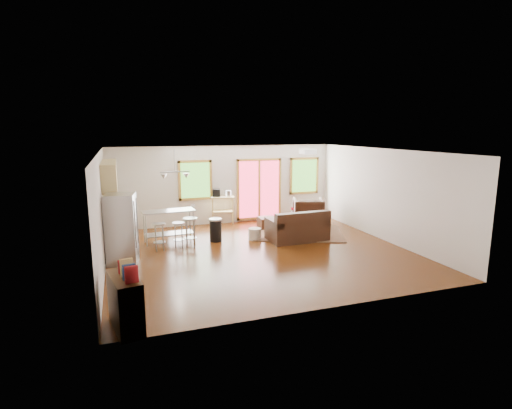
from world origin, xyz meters
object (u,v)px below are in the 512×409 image
object	(u,v)px
loveseat	(298,228)
refrigerator	(122,229)
island	(169,220)
coffee_table	(293,219)
rug	(298,233)
armchair	(308,210)
kitchen_cart	(222,200)
ottoman	(267,223)

from	to	relation	value
loveseat	refrigerator	xyz separation A→B (m)	(-4.74, -0.46, 0.48)
island	coffee_table	bearing A→B (deg)	2.80
rug	armchair	xyz separation A→B (m)	(0.79, 0.93, 0.48)
loveseat	kitchen_cart	size ratio (longest dim) A/B	1.42
armchair	island	world-z (taller)	armchair
coffee_table	refrigerator	xyz separation A→B (m)	(-5.14, -1.67, 0.49)
kitchen_cart	armchair	bearing A→B (deg)	-20.64
armchair	ottoman	distance (m)	1.50
coffee_table	ottoman	distance (m)	0.85
coffee_table	island	size ratio (longest dim) A/B	0.77
loveseat	ottoman	xyz separation A→B (m)	(-0.33, 1.61, -0.17)
loveseat	island	xyz separation A→B (m)	(-3.49, 1.02, 0.28)
ottoman	coffee_table	bearing A→B (deg)	-28.69
ottoman	refrigerator	bearing A→B (deg)	-154.89
loveseat	island	world-z (taller)	island
loveseat	refrigerator	size ratio (longest dim) A/B	1.01
armchair	island	size ratio (longest dim) A/B	0.67
coffee_table	armchair	xyz separation A→B (m)	(0.74, 0.44, 0.15)
coffee_table	island	xyz separation A→B (m)	(-3.89, -0.19, 0.28)
ottoman	refrigerator	size ratio (longest dim) A/B	0.32
island	armchair	bearing A→B (deg)	7.71
refrigerator	kitchen_cart	world-z (taller)	refrigerator
ottoman	island	xyz separation A→B (m)	(-3.16, -0.59, 0.45)
armchair	island	xyz separation A→B (m)	(-4.62, -0.63, 0.13)
kitchen_cart	rug	bearing A→B (deg)	-45.67
coffee_table	kitchen_cart	distance (m)	2.47
refrigerator	island	bearing A→B (deg)	59.36
armchair	rug	bearing A→B (deg)	69.84
coffee_table	kitchen_cart	world-z (taller)	kitchen_cart
ottoman	island	size ratio (longest dim) A/B	0.37
refrigerator	kitchen_cart	xyz separation A→B (m)	(3.19, 3.11, -0.02)
coffee_table	ottoman	world-z (taller)	coffee_table
refrigerator	kitchen_cart	distance (m)	4.46
rug	kitchen_cart	world-z (taller)	kitchen_cart
armchair	kitchen_cart	distance (m)	2.88
armchair	refrigerator	distance (m)	6.24
coffee_table	kitchen_cart	xyz separation A→B (m)	(-1.95, 1.45, 0.47)
loveseat	armchair	size ratio (longest dim) A/B	1.70
loveseat	kitchen_cart	world-z (taller)	kitchen_cart
rug	refrigerator	bearing A→B (deg)	-167.04
rug	armchair	world-z (taller)	armchair
armchair	island	distance (m)	4.67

